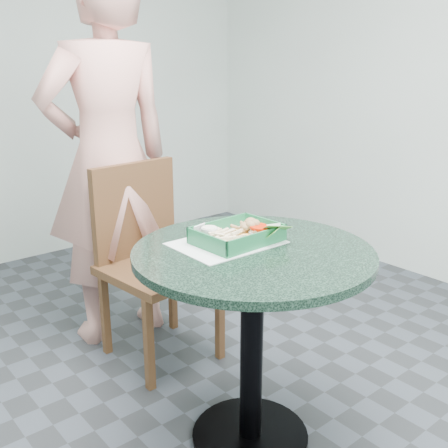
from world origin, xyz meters
TOP-DOWN VIEW (x-y plane):
  - floor at (0.00, 0.00)m, footprint 4.00×5.00m
  - cafe_table at (0.00, 0.00)m, footprint 0.83×0.83m
  - dining_chair at (0.08, 0.81)m, footprint 0.46×0.46m
  - diner_person at (0.04, 1.08)m, footprint 0.88×0.62m
  - placemat at (-0.03, 0.10)m, footprint 0.37×0.28m
  - food_basket at (0.00, 0.09)m, footprint 0.29×0.21m
  - crab_sandwich at (0.05, 0.07)m, footprint 0.12×0.12m
  - fries_pile at (-0.06, 0.07)m, footprint 0.14×0.15m
  - sauce_ramekin at (-0.09, 0.13)m, footprint 0.06×0.06m
  - garnish_cup at (0.07, 0.02)m, footprint 0.12×0.12m

SIDE VIEW (x-z plane):
  - floor at x=0.00m, z-range -0.01..0.01m
  - dining_chair at x=0.08m, z-range 0.07..1.00m
  - cafe_table at x=0.00m, z-range 0.21..0.96m
  - placemat at x=-0.03m, z-range 0.75..0.75m
  - food_basket at x=0.00m, z-range 0.74..0.80m
  - fries_pile at x=-0.06m, z-range 0.77..0.81m
  - garnish_cup at x=0.07m, z-range 0.77..0.82m
  - crab_sandwich at x=0.05m, z-range 0.76..0.84m
  - sauce_ramekin at x=-0.09m, z-range 0.78..0.82m
  - diner_person at x=0.04m, z-range 0.00..2.29m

